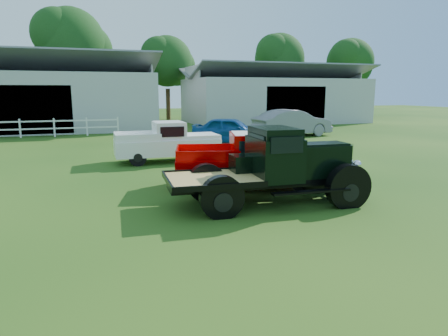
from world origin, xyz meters
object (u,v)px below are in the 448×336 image
object	(u,v)px
red_pickup	(249,160)
white_pickup	(167,142)
misc_car_grey	(292,123)
misc_car_blue	(231,130)
vintage_flatbed	(270,166)

from	to	relation	value
red_pickup	white_pickup	size ratio (longest dim) A/B	1.04
red_pickup	white_pickup	bearing A→B (deg)	120.44
white_pickup	misc_car_grey	xyz separation A→B (m)	(9.55, 6.80, 0.05)
white_pickup	misc_car_blue	world-z (taller)	white_pickup
red_pickup	white_pickup	world-z (taller)	red_pickup
vintage_flatbed	misc_car_grey	distance (m)	16.32
vintage_flatbed	misc_car_blue	distance (m)	12.23
vintage_flatbed	red_pickup	xyz separation A→B (m)	(0.22, 1.94, -0.16)
vintage_flatbed	misc_car_grey	size ratio (longest dim) A/B	0.97
red_pickup	misc_car_blue	xyz separation A→B (m)	(2.97, 9.87, -0.10)
misc_car_blue	misc_car_grey	xyz separation A→B (m)	(5.06, 2.27, 0.12)
white_pickup	misc_car_blue	xyz separation A→B (m)	(4.49, 4.53, -0.07)
white_pickup	misc_car_grey	distance (m)	11.72
misc_car_grey	vintage_flatbed	bearing A→B (deg)	143.34
misc_car_blue	vintage_flatbed	bearing A→B (deg)	-165.52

